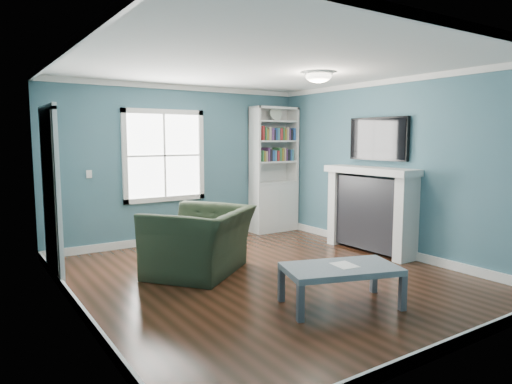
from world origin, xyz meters
TOP-DOWN VIEW (x-y plane):
  - floor at (0.00, 0.00)m, footprint 5.00×5.00m
  - room_walls at (0.00, 0.00)m, footprint 5.00×5.00m
  - trim at (0.00, 0.00)m, footprint 4.50×5.00m
  - window at (-0.30, 2.49)m, footprint 1.40×0.06m
  - bookshelf at (1.77, 2.30)m, footprint 0.90×0.35m
  - fireplace at (2.08, 0.20)m, footprint 0.44×1.58m
  - tv at (2.20, 0.20)m, footprint 0.06×1.10m
  - door at (-2.22, 1.40)m, footprint 0.12×0.98m
  - ceiling_fixture at (0.90, 0.10)m, footprint 0.38×0.38m
  - light_switch at (-1.50, 2.48)m, footprint 0.08×0.01m
  - recliner at (-0.60, 0.64)m, footprint 1.53×1.45m
  - coffee_table at (0.08, -1.22)m, footprint 1.30×0.97m
  - paper_sheet at (0.13, -1.22)m, footprint 0.25×0.30m

SIDE VIEW (x-z plane):
  - floor at x=0.00m, z-range 0.00..0.00m
  - coffee_table at x=0.08m, z-range 0.16..0.58m
  - paper_sheet at x=0.13m, z-range 0.42..0.43m
  - recliner at x=-0.60m, z-range 0.00..1.13m
  - fireplace at x=2.08m, z-range -0.01..1.29m
  - bookshelf at x=1.77m, z-range -0.23..2.08m
  - door at x=-2.22m, z-range -0.01..2.16m
  - light_switch at x=-1.50m, z-range 1.14..1.26m
  - trim at x=0.00m, z-range -0.06..2.54m
  - window at x=-0.30m, z-range 0.70..2.20m
  - room_walls at x=0.00m, z-range -0.92..4.08m
  - tv at x=2.20m, z-range 1.40..2.05m
  - ceiling_fixture at x=0.90m, z-range 2.47..2.63m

